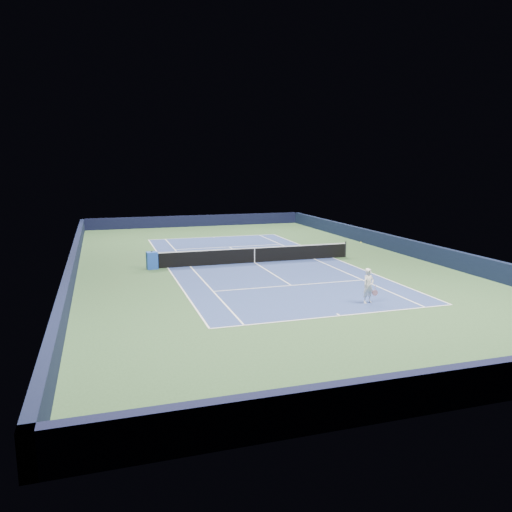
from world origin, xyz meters
name	(u,v)px	position (x,y,z in m)	size (l,w,h in m)	color
ground	(255,263)	(0.00, 0.00, 0.00)	(40.00, 40.00, 0.00)	#2E4D2A
wall_far	(196,221)	(0.00, 19.82, 0.55)	(22.00, 0.35, 1.10)	black
wall_near	(481,383)	(0.00, -19.82, 0.55)	(22.00, 0.35, 1.10)	black
wall_right	(403,246)	(10.82, 0.00, 0.55)	(0.35, 40.00, 1.10)	black
wall_left	(73,264)	(-10.82, 0.00, 0.55)	(0.35, 40.00, 1.10)	black
court_surface	(255,263)	(0.00, 0.00, 0.00)	(10.97, 23.77, 0.01)	navy
baseline_far	(213,237)	(0.00, 11.88, 0.01)	(10.97, 0.08, 0.00)	white
baseline_near	(340,316)	(0.00, -11.88, 0.01)	(10.97, 0.08, 0.00)	white
sideline_doubles_right	(333,258)	(5.49, 0.00, 0.01)	(0.08, 23.77, 0.00)	white
sideline_doubles_left	(168,268)	(-5.49, 0.00, 0.01)	(0.08, 23.77, 0.00)	white
sideline_singles_right	(314,259)	(4.12, 0.00, 0.01)	(0.08, 23.77, 0.00)	white
sideline_singles_left	(190,266)	(-4.12, 0.00, 0.01)	(0.08, 23.77, 0.00)	white
service_line_far	(229,247)	(0.00, 6.40, 0.01)	(8.23, 0.08, 0.00)	white
service_line_near	(291,285)	(0.00, -6.40, 0.01)	(8.23, 0.08, 0.00)	white
center_service_line	(255,262)	(0.00, 0.00, 0.01)	(0.08, 12.80, 0.00)	white
center_mark_far	(214,237)	(0.00, 11.73, 0.01)	(0.08, 0.30, 0.00)	white
center_mark_near	(339,315)	(0.00, -11.73, 0.01)	(0.08, 0.30, 0.00)	white
tennis_net	(255,255)	(0.00, 0.00, 0.50)	(12.90, 0.10, 1.07)	black
sponsor_cube	(152,260)	(-6.40, -0.01, 0.51)	(0.67, 0.61, 1.03)	#1D47B0
tennis_player	(368,286)	(2.08, -10.49, 0.79)	(0.78, 1.28, 2.62)	white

